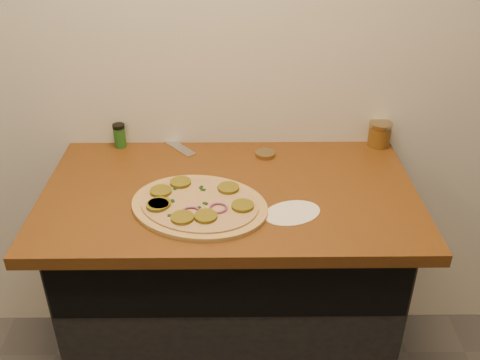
{
  "coord_description": "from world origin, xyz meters",
  "views": [
    {
      "loc": [
        0.02,
        -0.05,
        1.81
      ],
      "look_at": [
        0.03,
        1.39,
        0.95
      ],
      "focal_mm": 40.0,
      "sensor_mm": 36.0,
      "label": 1
    }
  ],
  "objects_px": {
    "salsa_jar": "(380,134)",
    "spice_shaker": "(120,135)",
    "pizza": "(198,205)",
    "chefs_knife": "(165,138)"
  },
  "relations": [
    {
      "from": "salsa_jar",
      "to": "spice_shaker",
      "type": "bearing_deg",
      "value": 180.0
    },
    {
      "from": "pizza",
      "to": "chefs_knife",
      "type": "xyz_separation_m",
      "value": [
        -0.15,
        0.47,
        -0.01
      ]
    },
    {
      "from": "chefs_knife",
      "to": "spice_shaker",
      "type": "bearing_deg",
      "value": -160.13
    },
    {
      "from": "pizza",
      "to": "spice_shaker",
      "type": "bearing_deg",
      "value": 127.06
    },
    {
      "from": "salsa_jar",
      "to": "pizza",
      "type": "bearing_deg",
      "value": -147.49
    },
    {
      "from": "pizza",
      "to": "spice_shaker",
      "type": "distance_m",
      "value": 0.52
    },
    {
      "from": "pizza",
      "to": "salsa_jar",
      "type": "relative_size",
      "value": 5.85
    },
    {
      "from": "pizza",
      "to": "salsa_jar",
      "type": "xyz_separation_m",
      "value": [
        0.64,
        0.41,
        0.04
      ]
    },
    {
      "from": "chefs_knife",
      "to": "salsa_jar",
      "type": "xyz_separation_m",
      "value": [
        0.8,
        -0.06,
        0.04
      ]
    },
    {
      "from": "chefs_knife",
      "to": "salsa_jar",
      "type": "relative_size",
      "value": 2.73
    }
  ]
}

